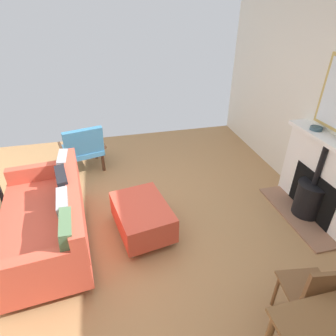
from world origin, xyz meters
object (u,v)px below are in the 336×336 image
Objects in this scene: fireplace at (320,185)px; mantel_bowl_near at (316,128)px; dining_chair_near_fireplace at (315,293)px; ottoman at (142,216)px; armchair_accent at (83,147)px; sofa at (50,220)px.

mantel_bowl_near is at bearing -93.04° from fireplace.
ottoman is at bearing -52.53° from dining_chair_near_fireplace.
armchair_accent reaches higher than ottoman.
armchair_accent is 3.69m from dining_chair_near_fireplace.
sofa is (3.33, 0.10, -0.75)m from mantel_bowl_near.
sofa is at bearing 77.70° from armchair_accent.
mantel_bowl_near is at bearing -178.28° from sofa.
dining_chair_near_fireplace is (1.11, 1.34, 0.03)m from fireplace.
fireplace is at bearing 147.96° from armchair_accent.
mantel_bowl_near reaches higher than ottoman.
mantel_bowl_near is 0.08× the size of sofa.
fireplace is 0.72m from mantel_bowl_near.
ottoman is at bearing -4.57° from fireplace.
sofa is at bearing -4.32° from fireplace.
fireplace is 3.33m from sofa.
ottoman is 1.08× the size of dining_chair_near_fireplace.
armchair_accent is at bearing -67.45° from ottoman.
mantel_bowl_near is 3.42m from sofa.
dining_chair_near_fireplace is at bearing 144.31° from sofa.
mantel_bowl_near reaches higher than armchair_accent.
ottoman is 1.82m from armchair_accent.
mantel_bowl_near is at bearing -175.77° from ottoman.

